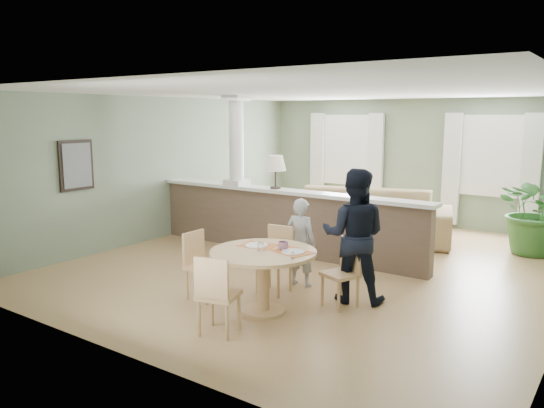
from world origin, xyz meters
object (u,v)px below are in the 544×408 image
Objects in this scene: chair_side at (200,262)px; child_person at (301,242)px; houseplant at (538,210)px; sofa at (362,215)px; man_person at (354,236)px; chair_far_boy at (276,256)px; chair_far_man at (344,269)px; dining_table at (264,263)px; chair_near at (216,292)px.

child_person is (0.79, 1.19, 0.14)m from chair_side.
houseplant is 4.46m from child_person.
sofa is 3.01m from houseplant.
man_person reaches higher than child_person.
sofa is 3.71× the size of chair_side.
sofa is 3.04m from child_person.
sofa reaches higher than chair_far_boy.
sofa reaches higher than chair_far_man.
chair_far_man is at bearing 48.88° from dining_table.
sofa is at bearing 132.80° from chair_far_man.
child_person reaches higher than chair_far_boy.
child_person is (-0.19, 1.13, 0.01)m from dining_table.
dining_table is at bearing -107.54° from chair_near.
chair_side is (-0.30, -4.19, 0.01)m from sofa.
chair_side is 0.71× the size of child_person.
houseplant is 1.73× the size of chair_near.
sofa is 2.63× the size of child_person.
chair_far_man is (1.35, -3.36, -0.01)m from sofa.
chair_side is 1.43m from child_person.
sofa is 2.55× the size of dining_table.
dining_table is at bearing -70.82° from chair_far_boy.
chair_far_boy is at bearing -100.94° from sofa.
child_person is 0.92m from man_person.
chair_far_man is at bearing 66.49° from man_person.
man_person is at bearing -111.48° from houseplant.
sofa is 5.02m from chair_near.
chair_near is (-2.24, -5.73, -0.28)m from houseplant.
chair_far_man is (-1.54, -4.11, -0.30)m from houseplant.
houseplant is 4.40m from chair_far_man.
sofa is at bearing 99.32° from dining_table.
sofa is at bearing 91.62° from chair_far_boy.
houseplant is 1.73× the size of chair_far_boy.
chair_near is at bearing -91.60° from dining_table.
chair_far_man is at bearing -129.27° from chair_near.
dining_table is 0.99m from chair_side.
chair_near is at bearing -92.49° from chair_far_man.
houseplant reaches higher than chair_side.
dining_table is 1.04m from chair_far_man.
dining_table is at bearing 35.49° from man_person.
houseplant is at bearing -127.33° from chair_near.
chair_far_man is 0.68× the size of child_person.
child_person is (-0.16, 1.98, 0.13)m from chair_near.
chair_side is at bearing -176.67° from dining_table.
chair_side is (-0.66, -0.79, -0.01)m from chair_far_boy.
chair_far_man is (0.68, 0.77, -0.15)m from dining_table.
chair_side is at bearing 53.53° from child_person.
chair_near is (0.29, -1.58, 0.00)m from chair_far_boy.
houseplant reaches higher than chair_far_man.
chair_far_boy reaches higher than chair_far_man.
chair_side is (-3.20, -4.94, -0.29)m from houseplant.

